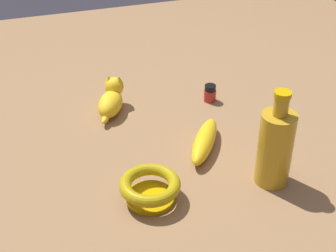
% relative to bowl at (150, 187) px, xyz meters
% --- Properties ---
extents(ground, '(2.00, 2.00, 0.00)m').
position_rel_bowl_xyz_m(ground, '(-0.17, 0.09, -0.03)').
color(ground, '#936D47').
extents(bowl, '(0.13, 0.13, 0.05)m').
position_rel_bowl_xyz_m(bowl, '(0.00, 0.00, 0.00)').
color(bowl, '#CAA105').
rests_on(bowl, ground).
extents(cat_figurine, '(0.14, 0.11, 0.09)m').
position_rel_bowl_xyz_m(cat_figurine, '(-0.38, 0.00, 0.00)').
color(cat_figurine, yellow).
rests_on(cat_figurine, ground).
extents(nail_polish_jar, '(0.03, 0.03, 0.05)m').
position_rel_bowl_xyz_m(nail_polish_jar, '(-0.35, 0.28, -0.01)').
color(nail_polish_jar, red).
rests_on(nail_polish_jar, ground).
extents(bottle_tall, '(0.08, 0.08, 0.23)m').
position_rel_bowl_xyz_m(bottle_tall, '(0.02, 0.28, 0.06)').
color(bottle_tall, gold).
rests_on(bottle_tall, ground).
extents(banana, '(0.19, 0.15, 0.05)m').
position_rel_bowl_xyz_m(banana, '(-0.14, 0.18, -0.01)').
color(banana, yellow).
rests_on(banana, ground).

